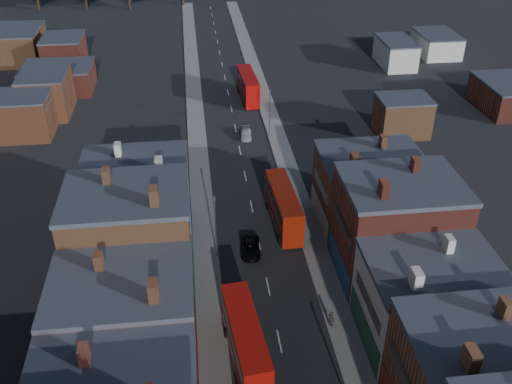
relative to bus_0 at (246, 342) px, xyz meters
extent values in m
cube|color=gray|center=(-3.00, 36.15, -2.57)|extent=(3.00, 200.00, 0.12)
cube|color=gray|center=(10.00, 36.15, -2.57)|extent=(3.00, 200.00, 0.12)
cylinder|color=slate|center=(-1.70, 16.15, 1.37)|extent=(0.16, 0.16, 8.00)
cube|color=slate|center=(-1.70, 16.15, 5.37)|extent=(0.25, 0.70, 0.25)
cylinder|color=slate|center=(8.70, 46.15, 1.37)|extent=(0.16, 0.16, 8.00)
cube|color=slate|center=(8.70, 46.15, 5.37)|extent=(0.25, 0.70, 0.25)
cube|color=red|center=(0.00, 0.00, -0.01)|extent=(3.65, 11.50, 4.52)
cube|color=black|center=(0.00, 0.00, -0.89)|extent=(3.63, 10.60, 0.92)
cube|color=black|center=(0.00, 0.00, 1.07)|extent=(3.63, 10.60, 0.92)
cylinder|color=black|center=(-1.63, 3.47, -2.12)|extent=(0.41, 1.05, 1.03)
cylinder|color=black|center=(0.93, 3.72, -2.12)|extent=(0.41, 1.05, 1.03)
cube|color=#A61D09|center=(7.00, 21.66, -0.01)|extent=(3.12, 11.43, 4.53)
cube|color=black|center=(7.00, 21.66, -0.88)|extent=(3.14, 10.53, 0.93)
cube|color=black|center=(7.00, 21.66, 1.07)|extent=(3.14, 10.53, 0.93)
cylinder|color=black|center=(5.89, 17.98, -2.12)|extent=(0.36, 1.04, 1.03)
cylinder|color=black|center=(8.46, 18.11, -2.12)|extent=(0.36, 1.04, 1.03)
cylinder|color=black|center=(5.54, 25.22, -2.12)|extent=(0.36, 1.04, 1.03)
cylinder|color=black|center=(8.11, 25.34, -2.12)|extent=(0.36, 1.04, 1.03)
cube|color=#A60907|center=(6.99, 62.26, -0.02)|extent=(3.16, 11.40, 4.51)
cube|color=black|center=(6.99, 62.26, -0.89)|extent=(3.17, 10.51, 0.92)
cube|color=black|center=(6.99, 62.26, 1.06)|extent=(3.17, 10.51, 0.92)
cylinder|color=black|center=(5.90, 58.59, -2.12)|extent=(0.36, 1.04, 1.03)
cylinder|color=black|center=(8.46, 58.72, -2.12)|extent=(0.36, 1.04, 1.03)
cylinder|color=black|center=(5.51, 65.80, -2.12)|extent=(0.36, 1.04, 1.03)
cylinder|color=black|center=(8.08, 65.93, -2.12)|extent=(0.36, 1.04, 1.03)
imported|color=black|center=(2.30, 16.46, -1.97)|extent=(2.51, 4.88, 1.32)
imported|color=silver|center=(4.93, 46.65, -2.02)|extent=(2.05, 4.36, 1.23)
imported|color=#5B564E|center=(8.90, 3.52, -1.61)|extent=(0.80, 1.15, 1.80)
camera|label=1|loc=(-3.45, -36.51, 38.99)|focal=40.00mm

